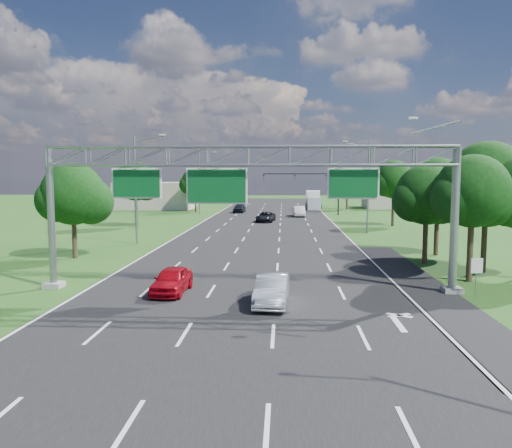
# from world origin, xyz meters

# --- Properties ---
(ground) EXTENTS (220.00, 220.00, 0.00)m
(ground) POSITION_xyz_m (0.00, 30.00, 0.00)
(ground) COLOR #1F4916
(ground) RESTS_ON ground
(road) EXTENTS (18.00, 180.00, 0.02)m
(road) POSITION_xyz_m (0.00, 30.00, 0.00)
(road) COLOR black
(road) RESTS_ON ground
(road_flare) EXTENTS (3.00, 30.00, 0.02)m
(road_flare) POSITION_xyz_m (10.20, 14.00, 0.00)
(road_flare) COLOR black
(road_flare) RESTS_ON ground
(sign_gantry) EXTENTS (23.50, 1.00, 9.56)m
(sign_gantry) POSITION_xyz_m (0.33, 12.00, 6.89)
(sign_gantry) COLOR gray
(sign_gantry) RESTS_ON ground
(regulatory_sign) EXTENTS (0.60, 0.08, 2.10)m
(regulatory_sign) POSITION_xyz_m (12.40, 10.98, 1.51)
(regulatory_sign) COLOR gray
(regulatory_sign) RESTS_ON ground
(traffic_signal) EXTENTS (12.21, 0.24, 7.00)m
(traffic_signal) POSITION_xyz_m (7.48, 65.00, 5.17)
(traffic_signal) COLOR black
(traffic_signal) RESTS_ON ground
(streetlight_l_near) EXTENTS (2.97, 0.22, 10.16)m
(streetlight_l_near) POSITION_xyz_m (-11.30, 30.00, 5.58)
(streetlight_l_near) COLOR gray
(streetlight_l_near) RESTS_ON ground
(streetlight_l_far) EXTENTS (2.97, 0.22, 10.16)m
(streetlight_l_far) POSITION_xyz_m (-11.30, 65.00, 5.58)
(streetlight_l_far) COLOR gray
(streetlight_l_far) RESTS_ON ground
(streetlight_r_mid) EXTENTS (2.97, 0.22, 10.16)m
(streetlight_r_mid) POSITION_xyz_m (11.30, 40.00, 5.58)
(streetlight_r_mid) COLOR gray
(streetlight_r_mid) RESTS_ON ground
(tree_cluster_right) EXTENTS (9.91, 14.60, 8.68)m
(tree_cluster_right) POSITION_xyz_m (14.80, 19.19, 5.31)
(tree_cluster_right) COLOR #2D2116
(tree_cluster_right) RESTS_ON ground
(tree_verge_la) EXTENTS (5.76, 4.80, 7.40)m
(tree_verge_la) POSITION_xyz_m (-13.92, 22.04, 4.76)
(tree_verge_la) COLOR #2D2116
(tree_verge_la) RESTS_ON ground
(tree_verge_lb) EXTENTS (5.76, 4.80, 8.06)m
(tree_verge_lb) POSITION_xyz_m (-15.92, 45.04, 5.41)
(tree_verge_lb) COLOR #2D2116
(tree_verge_lb) RESTS_ON ground
(tree_verge_lc) EXTENTS (5.76, 4.80, 7.62)m
(tree_verge_lc) POSITION_xyz_m (-12.92, 70.04, 4.98)
(tree_verge_lc) COLOR #2D2116
(tree_verge_lc) RESTS_ON ground
(tree_verge_rd) EXTENTS (5.76, 4.80, 8.28)m
(tree_verge_rd) POSITION_xyz_m (16.08, 48.04, 5.63)
(tree_verge_rd) COLOR #2D2116
(tree_verge_rd) RESTS_ON ground
(tree_verge_re) EXTENTS (5.76, 4.80, 7.84)m
(tree_verge_re) POSITION_xyz_m (14.08, 78.04, 5.20)
(tree_verge_re) COLOR #2D2116
(tree_verge_re) RESTS_ON ground
(building_left) EXTENTS (14.00, 10.00, 5.00)m
(building_left) POSITION_xyz_m (-22.00, 78.00, 2.50)
(building_left) COLOR #B0A494
(building_left) RESTS_ON ground
(building_right) EXTENTS (12.00, 9.00, 4.00)m
(building_right) POSITION_xyz_m (24.00, 82.00, 2.00)
(building_right) COLOR #B0A494
(building_right) RESTS_ON ground
(red_coupe) EXTENTS (1.86, 4.28, 1.44)m
(red_coupe) POSITION_xyz_m (-3.90, 11.06, 0.72)
(red_coupe) COLOR #A40713
(red_coupe) RESTS_ON ground
(silver_sedan) EXTENTS (1.78, 4.54, 1.47)m
(silver_sedan) POSITION_xyz_m (1.63, 8.96, 0.74)
(silver_sedan) COLOR silver
(silver_sedan) RESTS_ON ground
(car_queue_b) EXTENTS (2.79, 5.14, 1.37)m
(car_queue_b) POSITION_xyz_m (-0.24, 52.63, 0.68)
(car_queue_b) COLOR black
(car_queue_b) RESTS_ON ground
(car_queue_c) EXTENTS (2.02, 4.65, 1.56)m
(car_queue_c) POSITION_xyz_m (-5.31, 69.05, 0.78)
(car_queue_c) COLOR black
(car_queue_c) RESTS_ON ground
(car_queue_d) EXTENTS (1.84, 4.86, 1.58)m
(car_queue_d) POSITION_xyz_m (4.65, 61.73, 0.79)
(car_queue_d) COLOR silver
(car_queue_d) RESTS_ON ground
(box_truck) EXTENTS (2.99, 9.00, 3.35)m
(box_truck) POSITION_xyz_m (7.88, 79.76, 1.61)
(box_truck) COLOR silver
(box_truck) RESTS_ON ground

